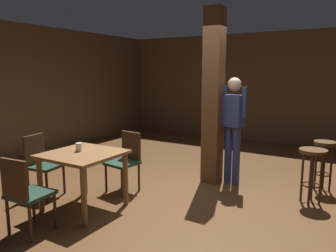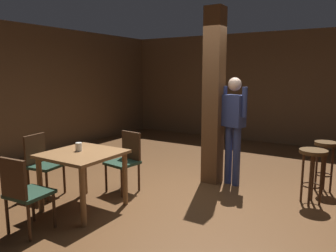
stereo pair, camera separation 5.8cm
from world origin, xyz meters
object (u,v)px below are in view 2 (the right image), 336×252
at_px(chair_west, 42,161).
at_px(bar_stool_near, 313,163).
at_px(chair_south, 24,191).
at_px(chair_north, 126,158).
at_px(standing_person, 234,123).
at_px(dining_table, 83,162).
at_px(napkin_cup, 79,147).
at_px(bar_stool_mid, 325,155).

xyz_separation_m(chair_west, bar_stool_near, (3.43, 1.74, 0.07)).
bearing_deg(chair_south, chair_north, 87.53).
relative_size(chair_north, standing_person, 0.52).
distance_m(dining_table, bar_stool_near, 3.10).
bearing_deg(napkin_cup, chair_north, 79.49).
xyz_separation_m(chair_west, chair_south, (0.86, -0.89, 0.00)).
xyz_separation_m(chair_north, chair_west, (-0.94, -0.80, 0.00)).
relative_size(dining_table, chair_west, 1.03).
bearing_deg(dining_table, chair_south, -91.53).
bearing_deg(chair_north, chair_south, -92.47).
xyz_separation_m(chair_north, standing_person, (1.28, 1.12, 0.50)).
relative_size(chair_west, standing_person, 0.52).
xyz_separation_m(dining_table, standing_person, (1.33, 1.94, 0.37)).
height_order(chair_west, standing_person, standing_person).
height_order(chair_north, bar_stool_mid, chair_north).
bearing_deg(standing_person, chair_south, -115.80).
bearing_deg(chair_west, chair_south, -45.85).
bearing_deg(bar_stool_mid, standing_person, -161.59).
bearing_deg(napkin_cup, bar_stool_near, 33.31).
height_order(chair_north, chair_west, same).
height_order(napkin_cup, bar_stool_mid, napkin_cup).
relative_size(standing_person, bar_stool_near, 2.26).
relative_size(chair_south, bar_stool_near, 1.17).
height_order(chair_south, bar_stool_mid, chair_south).
height_order(dining_table, chair_north, chair_north).
bearing_deg(bar_stool_near, standing_person, 171.80).
distance_m(napkin_cup, bar_stool_mid, 3.61).
distance_m(chair_west, chair_south, 1.24).
bearing_deg(chair_west, standing_person, 40.80).
bearing_deg(chair_south, chair_west, 134.15).
xyz_separation_m(chair_north, bar_stool_near, (2.50, 0.94, 0.07)).
height_order(bar_stool_near, bar_stool_mid, bar_stool_mid).
xyz_separation_m(standing_person, bar_stool_mid, (1.30, 0.43, -0.44)).
distance_m(chair_west, napkin_cup, 0.85).
relative_size(chair_west, napkin_cup, 8.01).
bearing_deg(bar_stool_near, chair_north, -159.30).
height_order(chair_west, bar_stool_near, chair_west).
distance_m(standing_person, bar_stool_near, 1.30).
relative_size(dining_table, bar_stool_mid, 1.19).
xyz_separation_m(standing_person, bar_stool_near, (1.21, -0.17, -0.42)).
bearing_deg(napkin_cup, chair_south, -85.22).
bearing_deg(chair_north, standing_person, 41.08).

